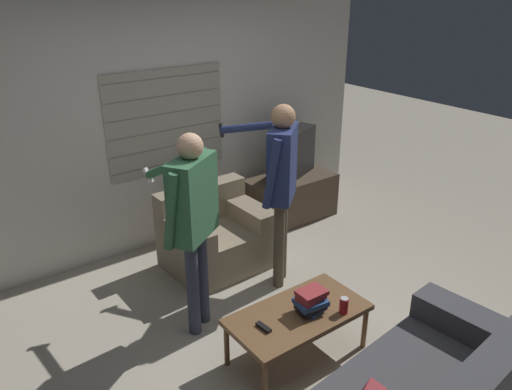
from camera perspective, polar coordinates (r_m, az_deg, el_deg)
The scene contains 11 objects.
ground_plane at distance 4.22m, azimuth 3.22°, elevation -15.51°, with size 16.00×16.00×0.00m, color #B2A893.
wall_back at distance 5.18m, azimuth -10.91°, elevation 7.72°, with size 5.20×0.08×2.55m.
armchair_beige at distance 4.97m, azimuth -4.74°, elevation -4.70°, with size 0.98×0.79×0.77m.
coffee_table at distance 3.80m, azimuth 4.84°, elevation -13.66°, with size 1.04×0.55×0.40m.
tv_stand at distance 5.93m, azimuth 3.99°, elevation -0.29°, with size 1.05×0.54×0.52m.
tv at distance 5.73m, azimuth 4.11°, elevation 4.62°, with size 0.82×0.49×0.55m.
person_left_standing at distance 3.77m, azimuth -7.29°, elevation -1.79°, with size 0.55×0.84×1.66m.
person_right_standing at distance 4.34m, azimuth 2.82°, elevation 2.39°, with size 0.52×0.86×1.71m.
book_stack at distance 3.74m, azimuth 6.32°, elevation -11.96°, with size 0.25×0.20×0.18m.
soda_can at distance 3.78m, azimuth 10.01°, elevation -12.33°, with size 0.07×0.07×0.13m.
spare_remote at distance 3.61m, azimuth 0.87°, elevation -14.88°, with size 0.05×0.13×0.02m.
Camera 1 is at (-2.12, -2.49, 2.66)m, focal length 35.00 mm.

